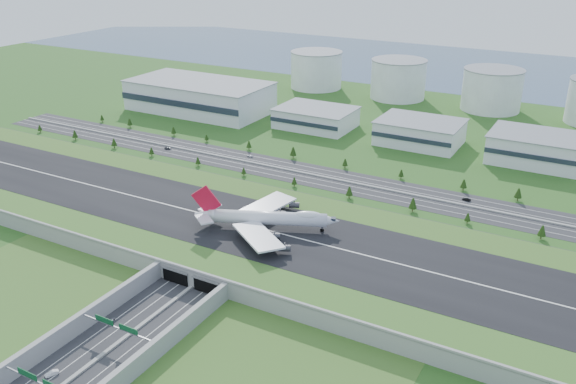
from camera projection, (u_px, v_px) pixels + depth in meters
The scene contains 22 objects.
ground at pixel (253, 241), 306.72m from camera, with size 1200.00×1200.00×0.00m, color #245119.
airfield_deck at pixel (252, 234), 305.03m from camera, with size 520.00×100.00×9.20m.
underpass_road at pixel (109, 342), 225.50m from camera, with size 38.80×120.40×8.00m.
sign_gantry_near at pixel (117, 328), 227.63m from camera, with size 38.70×0.70×9.80m.
sign_gantry_far at pixel (41, 384), 199.52m from camera, with size 38.70×0.70×9.80m.
north_expressway at pixel (333, 179), 383.01m from camera, with size 560.00×36.00×0.12m, color #28282B.
tree_row at pixel (371, 180), 369.94m from camera, with size 505.66×48.58×8.27m.
hangar_west at pixel (200, 96), 526.43m from camera, with size 120.00×60.00×25.00m, color white.
hangar_mid_a at pixel (316, 118), 483.23m from camera, with size 58.00×42.00×15.00m, color white.
hangar_mid_b at pixel (420, 132), 444.82m from camera, with size 58.00×42.00×17.00m, color white.
hangar_mid_c at pixel (535, 149), 408.65m from camera, with size 58.00×42.00×19.00m, color white.
fuel_tank_a at pixel (316, 70), 602.52m from camera, with size 50.00×50.00×35.00m, color silver.
fuel_tank_b at pixel (398, 79), 564.51m from camera, with size 50.00×50.00×35.00m, color silver.
fuel_tank_c at pixel (492, 90), 526.50m from camera, with size 50.00×50.00×35.00m, color silver.
bay_water at pixel (477, 69), 692.29m from camera, with size 1200.00×260.00×0.06m, color #3D5674.
boeing_747 at pixel (266, 218), 298.42m from camera, with size 68.45×63.28×22.54m.
car_0 at pixel (112, 321), 242.27m from camera, with size 1.64×4.07×1.39m, color silver.
car_1 at pixel (52, 373), 213.45m from camera, with size 1.67×4.80×1.58m, color white.
car_2 at pixel (186, 316), 245.51m from camera, with size 2.31×5.01×1.39m, color #0D1F44.
car_4 at pixel (168, 148), 435.63m from camera, with size 1.96×4.87×1.66m, color #57575C.
car_5 at pixel (466, 199), 352.18m from camera, with size 1.72×4.93×1.62m, color black.
car_7 at pixel (250, 156), 420.93m from camera, with size 1.85×4.56×1.32m, color white.
Camera 1 is at (148.06, -229.19, 143.38)m, focal length 38.00 mm.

